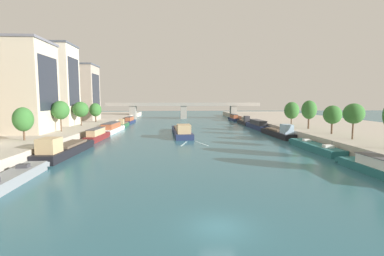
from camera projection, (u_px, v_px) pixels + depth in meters
name	position (u px, v px, depth m)	size (l,w,h in m)	color
ground_plane	(219.00, 227.00, 19.61)	(400.00, 400.00, 0.00)	#2D6070
quay_left	(30.00, 130.00, 71.96)	(36.00, 170.00, 2.08)	#B7AD9E
quay_right	(338.00, 128.00, 76.31)	(36.00, 170.00, 2.08)	#B7AD9E
barge_midriver	(182.00, 131.00, 70.87)	(5.42, 23.57, 3.23)	#1E284C
wake_behind_barge	(193.00, 144.00, 56.63)	(5.59, 6.07, 0.03)	#A0CCD6
moored_boat_left_upstream	(12.00, 178.00, 29.68)	(3.02, 13.34, 2.27)	gray
moored_boat_left_gap_after	(65.00, 149.00, 44.75)	(4.06, 17.08, 3.51)	black
moored_boat_left_end	(97.00, 135.00, 61.43)	(2.68, 12.74, 2.72)	maroon
moored_boat_left_second	(112.00, 128.00, 77.04)	(3.96, 16.55, 2.65)	silver
moored_boat_left_near	(123.00, 124.00, 92.37)	(2.09, 10.42, 2.74)	#235633
moored_boat_left_downstream	(130.00, 120.00, 106.02)	(2.76, 11.82, 2.48)	#1E284C
moored_boat_right_far	(315.00, 147.00, 49.37)	(3.17, 15.54, 2.29)	#23666B
moored_boat_right_end	(278.00, 132.00, 67.11)	(3.23, 16.44, 3.43)	black
moored_boat_right_lone	(257.00, 125.00, 85.01)	(3.09, 16.52, 2.79)	#1E284C
moored_boat_right_downstream	(244.00, 122.00, 100.91)	(2.69, 14.23, 3.25)	black
moored_boat_right_near	(234.00, 118.00, 117.75)	(2.38, 13.10, 2.75)	#1E284C
tree_left_second	(23.00, 119.00, 46.90)	(3.29, 3.29, 5.65)	brown
tree_left_end_of_row	(60.00, 110.00, 59.68)	(3.70, 3.70, 6.65)	brown
tree_left_by_lamp	(81.00, 109.00, 73.19)	(4.06, 4.06, 6.34)	brown
tree_left_nearest	(95.00, 110.00, 85.54)	(3.62, 3.62, 5.78)	brown
tree_right_distant	(354.00, 114.00, 47.95)	(3.48, 3.48, 6.27)	brown
tree_right_second	(332.00, 115.00, 55.64)	(3.52, 3.52, 5.74)	brown
tree_right_far	(309.00, 110.00, 65.28)	(3.45, 3.45, 6.71)	brown
tree_right_third	(292.00, 110.00, 74.85)	(3.91, 3.91, 6.26)	brown
building_left_corner	(10.00, 87.00, 57.32)	(16.36, 10.95, 19.09)	beige
building_left_middle	(48.00, 85.00, 74.13)	(14.29, 9.57, 21.62)	beige
building_left_tall	(73.00, 92.00, 92.36)	(15.45, 10.29, 18.48)	#A89989
bridge_far	(184.00, 108.00, 128.15)	(70.57, 4.40, 7.50)	gray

